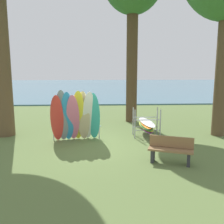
{
  "coord_description": "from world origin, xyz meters",
  "views": [
    {
      "loc": [
        0.19,
        -9.71,
        3.08
      ],
      "look_at": [
        0.74,
        1.29,
        1.1
      ],
      "focal_mm": 41.22,
      "sensor_mm": 36.0,
      "label": 1
    }
  ],
  "objects": [
    {
      "name": "leaning_board_pile",
      "position": [
        -0.78,
        0.57,
        1.04
      ],
      "size": [
        2.07,
        1.09,
        2.19
      ],
      "color": "red",
      "rests_on": "ground"
    },
    {
      "name": "park_bench",
      "position": [
        2.46,
        -1.96,
        0.45
      ],
      "size": [
        1.45,
        0.88,
        0.85
      ],
      "color": "#2D2D33",
      "rests_on": "ground"
    },
    {
      "name": "ground_plane",
      "position": [
        0.0,
        0.0,
        0.0
      ],
      "size": [
        80.0,
        80.0,
        0.0
      ],
      "primitive_type": "plane",
      "color": "#566B38"
    },
    {
      "name": "board_storage_rack",
      "position": [
        2.27,
        1.27,
        0.52
      ],
      "size": [
        1.15,
        2.13,
        1.25
      ],
      "color": "#9EA0A5",
      "rests_on": "ground"
    },
    {
      "name": "lake_water",
      "position": [
        0.0,
        28.39,
        0.05
      ],
      "size": [
        80.0,
        36.0,
        0.1
      ],
      "primitive_type": "cube",
      "color": "#477084",
      "rests_on": "ground"
    }
  ]
}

